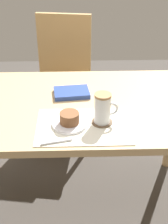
{
  "coord_description": "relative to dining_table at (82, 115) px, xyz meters",
  "views": [
    {
      "loc": [
        -0.03,
        -1.33,
        1.49
      ],
      "look_at": [
        0.0,
        -0.16,
        0.75
      ],
      "focal_mm": 50.0,
      "sensor_mm": 36.0,
      "label": 1
    }
  ],
  "objects": [
    {
      "name": "small_book",
      "position": [
        -0.05,
        0.09,
        0.09
      ],
      "size": [
        0.19,
        0.14,
        0.02
      ],
      "primitive_type": "cube",
      "rotation": [
        0.0,
        0.0,
        0.11
      ],
      "color": "navy",
      "rests_on": "dining_table"
    },
    {
      "name": "coffee_mug",
      "position": [
        0.09,
        -0.18,
        0.15
      ],
      "size": [
        0.11,
        0.07,
        0.14
      ],
      "color": "white",
      "rests_on": "coffee_coaster"
    },
    {
      "name": "wooden_chair",
      "position": [
        -0.13,
        0.71,
        -0.12
      ],
      "size": [
        0.48,
        0.48,
        0.93
      ],
      "rotation": [
        0.0,
        0.0,
        3.0
      ],
      "color": "tan",
      "rests_on": "ground_plane"
    },
    {
      "name": "ground_plane",
      "position": [
        0.0,
        0.0,
        -0.64
      ],
      "size": [
        4.4,
        4.4,
        0.02
      ],
      "primitive_type": "cube",
      "color": "#47423D"
    },
    {
      "name": "pastry_plate",
      "position": [
        -0.06,
        -0.2,
        0.08
      ],
      "size": [
        0.16,
        0.16,
        0.01
      ],
      "primitive_type": "cylinder",
      "color": "white",
      "rests_on": "placemat"
    },
    {
      "name": "teaspoon",
      "position": [
        -0.11,
        -0.32,
        0.08
      ],
      "size": [
        0.13,
        0.04,
        0.01
      ],
      "primitive_type": "cylinder",
      "rotation": [
        0.0,
        1.57,
        0.23
      ],
      "color": "silver",
      "rests_on": "placemat"
    },
    {
      "name": "pastry",
      "position": [
        -0.06,
        -0.2,
        0.12
      ],
      "size": [
        0.09,
        0.09,
        0.05
      ],
      "primitive_type": "cylinder",
      "color": "brown",
      "rests_on": "pastry_plate"
    },
    {
      "name": "placemat",
      "position": [
        0.0,
        -0.2,
        0.08
      ],
      "size": [
        0.41,
        0.29,
        0.0
      ],
      "primitive_type": "cube",
      "color": "silver",
      "rests_on": "dining_table"
    },
    {
      "name": "coffee_coaster",
      "position": [
        0.08,
        -0.18,
        0.08
      ],
      "size": [
        0.09,
        0.09,
        0.0
      ],
      "primitive_type": "cylinder",
      "color": "brown",
      "rests_on": "placemat"
    },
    {
      "name": "dining_table",
      "position": [
        0.0,
        0.0,
        0.0
      ],
      "size": [
        1.3,
        0.74,
        0.7
      ],
      "color": "tan",
      "rests_on": "ground_plane"
    }
  ]
}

